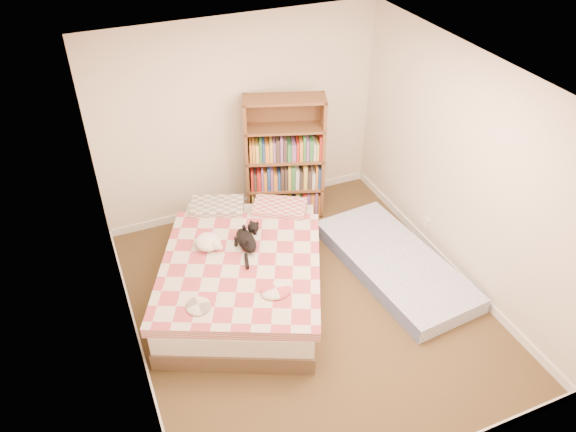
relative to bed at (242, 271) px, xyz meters
name	(u,v)px	position (x,y,z in m)	size (l,w,h in m)	color
room	(309,213)	(0.55, -0.48, 0.93)	(3.51, 4.01, 2.51)	#47331E
bed	(242,271)	(0.00, 0.00, 0.00)	(2.30, 2.63, 0.59)	brown
bookshelf	(284,173)	(0.98, 1.19, 0.31)	(1.06, 0.62, 1.61)	brown
floor_mattress	(395,264)	(1.70, -0.37, -0.18)	(0.91, 2.03, 0.18)	#6674AA
black_cat	(245,238)	(0.10, 0.12, 0.33)	(0.40, 0.68, 0.15)	black
white_dog	(209,242)	(-0.28, 0.21, 0.33)	(0.30, 0.33, 0.14)	white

